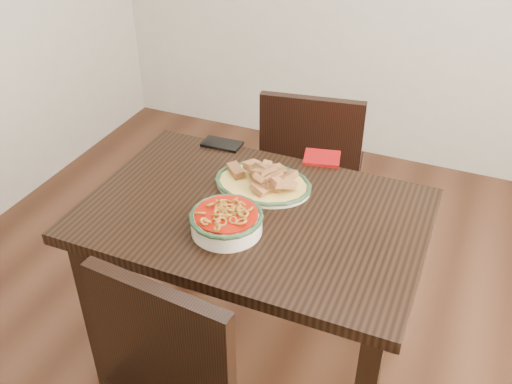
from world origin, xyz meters
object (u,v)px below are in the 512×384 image
at_px(noodle_bowl, 226,219).
at_px(smartphone, 222,144).
at_px(dining_table, 254,237).
at_px(fish_plate, 263,176).
at_px(chair_far, 312,169).

height_order(noodle_bowl, smartphone, noodle_bowl).
distance_m(dining_table, fish_plate, 0.21).
relative_size(noodle_bowl, smartphone, 1.52).
relative_size(fish_plate, noodle_bowl, 1.46).
relative_size(dining_table, fish_plate, 3.29).
height_order(chair_far, fish_plate, chair_far).
height_order(chair_far, noodle_bowl, chair_far).
xyz_separation_m(noodle_bowl, smartphone, (-0.25, 0.47, -0.04)).
height_order(dining_table, noodle_bowl, noodle_bowl).
relative_size(dining_table, noodle_bowl, 4.80).
relative_size(fish_plate, smartphone, 2.22).
height_order(dining_table, smartphone, smartphone).
xyz_separation_m(dining_table, noodle_bowl, (-0.03, -0.13, 0.15)).
bearing_deg(dining_table, chair_far, 91.81).
bearing_deg(dining_table, noodle_bowl, -105.13).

